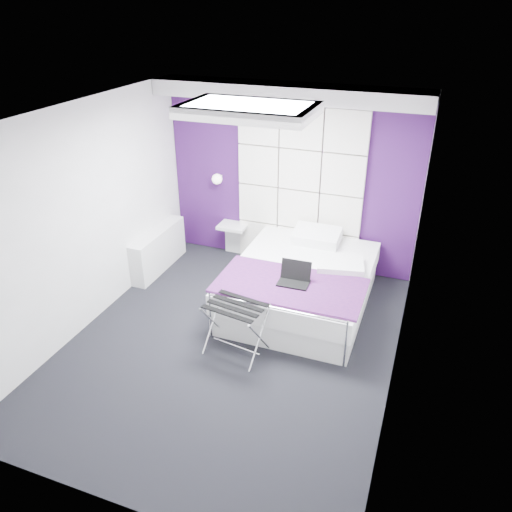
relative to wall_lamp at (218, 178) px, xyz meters
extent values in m
plane|color=black|center=(1.05, -2.06, -1.22)|extent=(4.40, 4.40, 0.00)
plane|color=white|center=(1.05, -2.06, 1.38)|extent=(4.40, 4.40, 0.00)
plane|color=silver|center=(1.05, 0.14, 0.08)|extent=(3.60, 0.00, 3.60)
plane|color=silver|center=(-0.75, -2.06, 0.08)|extent=(0.00, 4.40, 4.40)
plane|color=silver|center=(2.85, -2.06, 0.08)|extent=(0.00, 4.40, 4.40)
cube|color=#361149|center=(1.05, 0.13, 0.08)|extent=(3.58, 0.02, 2.58)
cube|color=silver|center=(1.05, -0.11, 1.28)|extent=(3.58, 0.50, 0.20)
sphere|color=white|center=(0.00, 0.00, 0.00)|extent=(0.15, 0.15, 0.15)
cube|color=silver|center=(-0.64, -0.76, -0.92)|extent=(0.22, 1.20, 0.60)
cube|color=silver|center=(1.56, -0.98, -1.07)|extent=(1.63, 2.04, 0.31)
cube|color=white|center=(1.56, -0.98, -0.79)|extent=(1.67, 2.08, 0.25)
cube|color=#3B144B|center=(1.56, -1.49, -0.64)|extent=(1.73, 0.92, 0.03)
cube|color=silver|center=(0.23, -0.04, -0.71)|extent=(0.42, 0.32, 0.05)
cube|color=black|center=(1.15, -2.16, -0.61)|extent=(0.63, 0.46, 0.01)
cube|color=black|center=(1.60, -1.46, -0.62)|extent=(0.36, 0.25, 0.02)
cube|color=black|center=(1.60, -1.33, -0.49)|extent=(0.36, 0.01, 0.24)
camera|label=1|loc=(2.93, -6.30, 2.37)|focal=35.00mm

